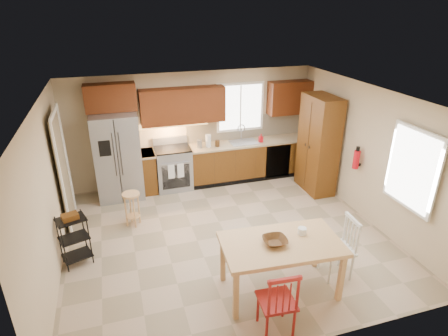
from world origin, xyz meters
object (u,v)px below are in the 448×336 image
(soap_bottle, at_px, (261,138))
(utility_cart, at_px, (75,240))
(fire_extinguisher, at_px, (356,160))
(bar_stool, at_px, (132,209))
(dining_table, at_px, (280,267))
(table_jar, at_px, (302,232))
(refrigerator, at_px, (118,156))
(pantry, at_px, (318,145))
(chair_red, at_px, (277,299))
(table_bowl, at_px, (275,244))
(chair_white, at_px, (337,248))
(range_stove, at_px, (173,169))

(soap_bottle, height_order, utility_cart, soap_bottle)
(fire_extinguisher, relative_size, bar_stool, 0.55)
(dining_table, bearing_deg, utility_cart, 156.08)
(table_jar, bearing_deg, refrigerator, 123.83)
(pantry, height_order, chair_red, pantry)
(soap_bottle, relative_size, bar_stool, 0.29)
(bar_stool, bearing_deg, pantry, 6.94)
(chair_red, xyz_separation_m, utility_cart, (-2.47, 2.15, -0.06))
(table_bowl, xyz_separation_m, bar_stool, (-1.77, 2.39, -0.49))
(utility_cart, bearing_deg, refrigerator, 50.97)
(fire_extinguisher, xyz_separation_m, bar_stool, (-4.18, 0.72, -0.77))
(refrigerator, xyz_separation_m, soap_bottle, (3.18, -0.02, 0.09))
(pantry, distance_m, table_jar, 3.16)
(table_bowl, bearing_deg, utility_cart, 151.03)
(pantry, bearing_deg, chair_white, -113.55)
(chair_white, xyz_separation_m, table_bowl, (-1.05, -0.05, 0.33))
(pantry, distance_m, dining_table, 3.51)
(soap_bottle, height_order, chair_red, soap_bottle)
(soap_bottle, xyz_separation_m, fire_extinguisher, (1.15, -1.95, 0.10))
(range_stove, xyz_separation_m, utility_cart, (-1.95, -2.21, -0.03))
(soap_bottle, relative_size, pantry, 0.09)
(chair_red, bearing_deg, soap_bottle, 74.63)
(dining_table, distance_m, bar_stool, 3.04)
(fire_extinguisher, xyz_separation_m, dining_table, (-2.31, -1.67, -0.70))
(table_bowl, height_order, utility_cart, table_bowl)
(dining_table, relative_size, bar_stool, 2.51)
(refrigerator, relative_size, table_bowl, 5.45)
(refrigerator, distance_m, fire_extinguisher, 4.76)
(refrigerator, bearing_deg, table_jar, -56.17)
(dining_table, xyz_separation_m, utility_cart, (-2.82, 1.50, 0.02))
(bar_stool, distance_m, utility_cart, 1.30)
(refrigerator, distance_m, utility_cart, 2.34)
(soap_bottle, distance_m, fire_extinguisher, 2.27)
(refrigerator, relative_size, range_stove, 1.98)
(chair_white, height_order, table_jar, chair_white)
(chair_red, xyz_separation_m, table_bowl, (0.25, 0.65, 0.33))
(table_jar, bearing_deg, soap_bottle, 77.13)
(refrigerator, xyz_separation_m, dining_table, (2.02, -3.65, -0.51))
(range_stove, bearing_deg, table_jar, -71.22)
(table_bowl, xyz_separation_m, table_jar, (0.46, 0.10, 0.03))
(range_stove, bearing_deg, refrigerator, -177.01)
(pantry, distance_m, utility_cart, 5.12)
(utility_cart, bearing_deg, dining_table, -46.67)
(pantry, relative_size, fire_extinguisher, 5.83)
(chair_white, height_order, utility_cart, chair_white)
(range_stove, bearing_deg, utility_cart, -131.47)
(chair_white, bearing_deg, refrigerator, 43.64)
(range_stove, relative_size, dining_table, 0.56)
(range_stove, xyz_separation_m, chair_white, (1.82, -3.66, 0.02))
(bar_stool, bearing_deg, chair_red, -61.26)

